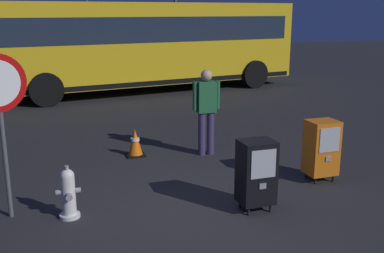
{
  "coord_description": "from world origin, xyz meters",
  "views": [
    {
      "loc": [
        -2.01,
        -5.68,
        2.75
      ],
      "look_at": [
        0.3,
        1.2,
        0.9
      ],
      "focal_mm": 42.7,
      "sensor_mm": 36.0,
      "label": 1
    }
  ],
  "objects_px": {
    "fire_hydrant": "(68,193)",
    "newspaper_box_secondary": "(256,172)",
    "pedestrian": "(206,107)",
    "newspaper_box_primary": "(321,147)",
    "bus_far": "(172,35)",
    "traffic_cone": "(135,143)",
    "bus_near": "(147,41)"
  },
  "relations": [
    {
      "from": "fire_hydrant",
      "to": "traffic_cone",
      "type": "distance_m",
      "value": 2.8
    },
    {
      "from": "fire_hydrant",
      "to": "bus_far",
      "type": "relative_size",
      "value": 0.07
    },
    {
      "from": "bus_near",
      "to": "newspaper_box_primary",
      "type": "bearing_deg",
      "value": -94.26
    },
    {
      "from": "fire_hydrant",
      "to": "newspaper_box_secondary",
      "type": "relative_size",
      "value": 0.73
    },
    {
      "from": "fire_hydrant",
      "to": "newspaper_box_primary",
      "type": "height_order",
      "value": "newspaper_box_primary"
    },
    {
      "from": "newspaper_box_secondary",
      "to": "traffic_cone",
      "type": "relative_size",
      "value": 1.92
    },
    {
      "from": "fire_hydrant",
      "to": "bus_near",
      "type": "height_order",
      "value": "bus_near"
    },
    {
      "from": "bus_far",
      "to": "traffic_cone",
      "type": "bearing_deg",
      "value": -117.28
    },
    {
      "from": "fire_hydrant",
      "to": "newspaper_box_secondary",
      "type": "distance_m",
      "value": 2.59
    },
    {
      "from": "traffic_cone",
      "to": "bus_far",
      "type": "distance_m",
      "value": 11.92
    },
    {
      "from": "traffic_cone",
      "to": "bus_far",
      "type": "bearing_deg",
      "value": 70.26
    },
    {
      "from": "pedestrian",
      "to": "newspaper_box_secondary",
      "type": "bearing_deg",
      "value": -94.96
    },
    {
      "from": "fire_hydrant",
      "to": "traffic_cone",
      "type": "xyz_separation_m",
      "value": [
        1.41,
        2.42,
        -0.09
      ]
    },
    {
      "from": "traffic_cone",
      "to": "bus_near",
      "type": "bearing_deg",
      "value": 74.99
    },
    {
      "from": "fire_hydrant",
      "to": "bus_far",
      "type": "distance_m",
      "value": 14.65
    },
    {
      "from": "traffic_cone",
      "to": "bus_near",
      "type": "relative_size",
      "value": 0.05
    },
    {
      "from": "newspaper_box_primary",
      "to": "bus_far",
      "type": "bearing_deg",
      "value": 84.23
    },
    {
      "from": "newspaper_box_primary",
      "to": "bus_far",
      "type": "distance_m",
      "value": 13.54
    },
    {
      "from": "newspaper_box_secondary",
      "to": "pedestrian",
      "type": "height_order",
      "value": "pedestrian"
    },
    {
      "from": "newspaper_box_primary",
      "to": "bus_far",
      "type": "relative_size",
      "value": 0.09
    },
    {
      "from": "bus_far",
      "to": "fire_hydrant",
      "type": "bearing_deg",
      "value": -119.3
    },
    {
      "from": "traffic_cone",
      "to": "newspaper_box_secondary",
      "type": "bearing_deg",
      "value": -69.8
    },
    {
      "from": "pedestrian",
      "to": "bus_far",
      "type": "distance_m",
      "value": 11.83
    },
    {
      "from": "fire_hydrant",
      "to": "bus_far",
      "type": "xyz_separation_m",
      "value": [
        5.41,
        13.55,
        1.36
      ]
    },
    {
      "from": "bus_near",
      "to": "bus_far",
      "type": "relative_size",
      "value": 1.0
    },
    {
      "from": "newspaper_box_secondary",
      "to": "bus_near",
      "type": "distance_m",
      "value": 10.34
    },
    {
      "from": "traffic_cone",
      "to": "newspaper_box_primary",
      "type": "bearing_deg",
      "value": -40.85
    },
    {
      "from": "bus_near",
      "to": "traffic_cone",
      "type": "bearing_deg",
      "value": -113.47
    },
    {
      "from": "newspaper_box_secondary",
      "to": "traffic_cone",
      "type": "distance_m",
      "value": 3.21
    },
    {
      "from": "fire_hydrant",
      "to": "newspaper_box_primary",
      "type": "relative_size",
      "value": 0.73
    },
    {
      "from": "newspaper_box_primary",
      "to": "pedestrian",
      "type": "height_order",
      "value": "pedestrian"
    },
    {
      "from": "newspaper_box_primary",
      "to": "pedestrian",
      "type": "bearing_deg",
      "value": 124.23
    }
  ]
}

